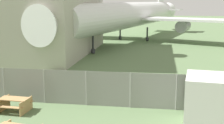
{
  "coord_description": "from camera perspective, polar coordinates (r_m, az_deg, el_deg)",
  "views": [
    {
      "loc": [
        1.64,
        -6.25,
        5.99
      ],
      "look_at": [
        -1.53,
        13.6,
        2.0
      ],
      "focal_mm": 50.0,
      "sensor_mm": 36.0,
      "label": 1
    }
  ],
  "objects": [
    {
      "name": "perimeter_fence",
      "position": [
        17.64,
        3.38,
        -5.16
      ],
      "size": [
        56.07,
        0.07,
        2.04
      ],
      "color": "gray",
      "rests_on": "ground"
    },
    {
      "name": "picnic_bench_near_cabin",
      "position": [
        17.95,
        -17.43,
        -7.22
      ],
      "size": [
        1.67,
        1.49,
        0.76
      ],
      "rotation": [
        0.0,
        0.0,
        -0.06
      ],
      "color": "tan",
      "rests_on": "ground"
    },
    {
      "name": "airplane",
      "position": [
        46.16,
        3.42,
        8.52
      ],
      "size": [
        35.32,
        42.89,
        11.16
      ],
      "rotation": [
        0.0,
        0.0,
        -1.83
      ],
      "color": "white",
      "rests_on": "ground"
    }
  ]
}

